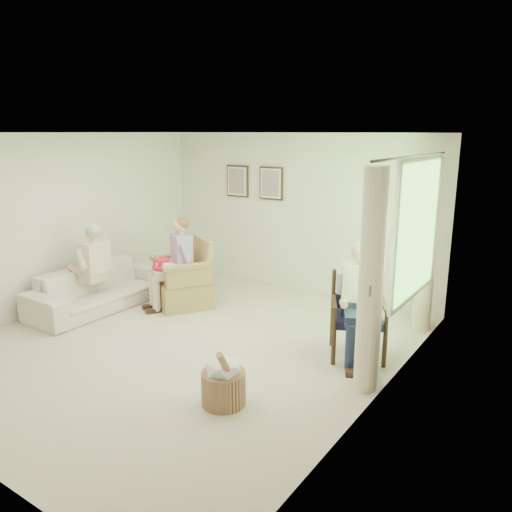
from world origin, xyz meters
name	(u,v)px	position (x,y,z in m)	size (l,w,h in m)	color
floor	(185,343)	(0.00, 0.00, 0.00)	(5.50, 5.50, 0.00)	beige
back_wall	(295,214)	(0.00, 2.75, 1.30)	(5.00, 0.04, 2.60)	silver
left_wall	(56,223)	(-2.50, 0.00, 1.30)	(0.04, 5.50, 2.60)	silver
right_wall	(380,275)	(2.50, 0.00, 1.30)	(0.04, 5.50, 2.60)	silver
ceiling	(178,133)	(0.00, 0.00, 2.60)	(5.00, 5.50, 0.02)	white
window	(417,226)	(2.46, 1.20, 1.58)	(0.13, 2.50, 1.63)	#2D6B23
curtain_left	(371,282)	(2.33, 0.22, 1.15)	(0.34, 0.34, 2.30)	beige
curtain_right	(427,246)	(2.33, 2.18, 1.15)	(0.34, 0.34, 2.30)	beige
framed_print_left	(237,181)	(-1.15, 2.71, 1.78)	(0.45, 0.05, 0.55)	#382114
framed_print_right	(271,183)	(-0.45, 2.71, 1.78)	(0.45, 0.05, 0.55)	#382114
wicker_armchair	(184,285)	(-1.00, 1.09, 0.33)	(0.81, 0.80, 1.03)	tan
wood_armchair	(361,312)	(1.95, 0.96, 0.53)	(0.63, 0.59, 0.96)	black
sofa	(100,288)	(-1.95, 0.26, 0.31)	(0.84, 2.16, 0.63)	silver
person_wicker	(177,258)	(-1.00, 0.95, 0.79)	(0.40, 0.63, 1.35)	beige
person_dark	(357,294)	(1.95, 0.80, 0.80)	(0.40, 0.63, 1.36)	#1B233C
person_sofa	(91,263)	(-1.95, 0.14, 0.73)	(0.42, 0.62, 1.28)	#C0AF9A
red_hat	(162,265)	(-1.13, 0.78, 0.69)	(0.31, 0.31, 0.14)	red
hatbox	(224,381)	(1.31, -0.89, 0.25)	(0.56, 0.56, 0.64)	tan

